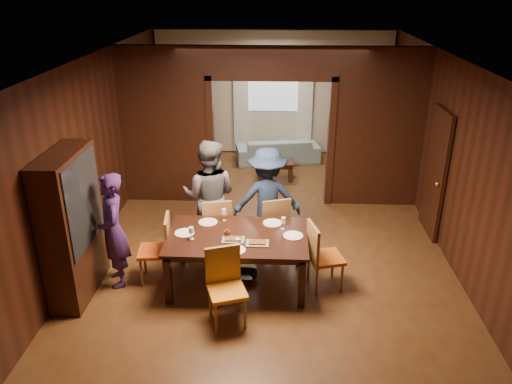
{
  "coord_description": "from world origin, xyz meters",
  "views": [
    {
      "loc": [
        0.14,
        -7.16,
        4.0
      ],
      "look_at": [
        -0.18,
        -0.4,
        1.05
      ],
      "focal_mm": 35.0,
      "sensor_mm": 36.0,
      "label": 1
    }
  ],
  "objects_px": {
    "chair_far_r": "(272,224)",
    "chair_near": "(227,289)",
    "coffee_table": "(275,169)",
    "hutch": "(72,226)",
    "person_purple": "(113,231)",
    "person_grey": "(210,196)",
    "sofa": "(278,150)",
    "chair_far_l": "(216,225)",
    "person_navy": "(267,199)",
    "chair_right": "(326,256)",
    "dining_table": "(238,260)",
    "chair_left": "(154,249)"
  },
  "relations": [
    {
      "from": "chair_far_r",
      "to": "chair_near",
      "type": "xyz_separation_m",
      "value": [
        -0.53,
        -1.77,
        0.0
      ]
    },
    {
      "from": "coffee_table",
      "to": "hutch",
      "type": "height_order",
      "value": "hutch"
    },
    {
      "from": "person_purple",
      "to": "person_grey",
      "type": "xyz_separation_m",
      "value": [
        1.18,
        1.03,
        0.08
      ]
    },
    {
      "from": "sofa",
      "to": "chair_far_l",
      "type": "relative_size",
      "value": 1.95
    },
    {
      "from": "person_grey",
      "to": "person_navy",
      "type": "height_order",
      "value": "person_grey"
    },
    {
      "from": "person_navy",
      "to": "chair_far_r",
      "type": "bearing_deg",
      "value": 108.07
    },
    {
      "from": "sofa",
      "to": "person_navy",
      "type": "bearing_deg",
      "value": 77.88
    },
    {
      "from": "sofa",
      "to": "chair_far_l",
      "type": "height_order",
      "value": "chair_far_l"
    },
    {
      "from": "chair_right",
      "to": "person_navy",
      "type": "bearing_deg",
      "value": 21.73
    },
    {
      "from": "dining_table",
      "to": "coffee_table",
      "type": "relative_size",
      "value": 2.37
    },
    {
      "from": "person_purple",
      "to": "chair_right",
      "type": "height_order",
      "value": "person_purple"
    },
    {
      "from": "chair_left",
      "to": "chair_far_l",
      "type": "height_order",
      "value": "same"
    },
    {
      "from": "person_purple",
      "to": "person_navy",
      "type": "distance_m",
      "value": 2.36
    },
    {
      "from": "chair_far_r",
      "to": "hutch",
      "type": "height_order",
      "value": "hutch"
    },
    {
      "from": "person_grey",
      "to": "coffee_table",
      "type": "distance_m",
      "value": 3.24
    },
    {
      "from": "person_grey",
      "to": "chair_right",
      "type": "distance_m",
      "value": 2.03
    },
    {
      "from": "person_navy",
      "to": "chair_far_r",
      "type": "height_order",
      "value": "person_navy"
    },
    {
      "from": "chair_right",
      "to": "chair_near",
      "type": "relative_size",
      "value": 1.0
    },
    {
      "from": "sofa",
      "to": "chair_near",
      "type": "height_order",
      "value": "chair_near"
    },
    {
      "from": "sofa",
      "to": "chair_near",
      "type": "distance_m",
      "value": 5.96
    },
    {
      "from": "sofa",
      "to": "chair_far_r",
      "type": "xyz_separation_m",
      "value": [
        -0.06,
        -4.16,
        0.21
      ]
    },
    {
      "from": "dining_table",
      "to": "chair_far_r",
      "type": "height_order",
      "value": "chair_far_r"
    },
    {
      "from": "chair_left",
      "to": "hutch",
      "type": "height_order",
      "value": "hutch"
    },
    {
      "from": "chair_far_r",
      "to": "chair_near",
      "type": "distance_m",
      "value": 1.84
    },
    {
      "from": "chair_far_l",
      "to": "chair_left",
      "type": "bearing_deg",
      "value": 30.31
    },
    {
      "from": "chair_left",
      "to": "chair_far_r",
      "type": "xyz_separation_m",
      "value": [
        1.64,
        0.85,
        0.0
      ]
    },
    {
      "from": "chair_right",
      "to": "chair_near",
      "type": "xyz_separation_m",
      "value": [
        -1.27,
        -0.84,
        0.0
      ]
    },
    {
      "from": "sofa",
      "to": "hutch",
      "type": "relative_size",
      "value": 0.95
    },
    {
      "from": "person_navy",
      "to": "hutch",
      "type": "distance_m",
      "value": 2.87
    },
    {
      "from": "chair_right",
      "to": "person_grey",
      "type": "bearing_deg",
      "value": 44.64
    },
    {
      "from": "hutch",
      "to": "chair_far_l",
      "type": "bearing_deg",
      "value": 32.06
    },
    {
      "from": "dining_table",
      "to": "person_grey",
      "type": "bearing_deg",
      "value": 117.17
    },
    {
      "from": "chair_near",
      "to": "dining_table",
      "type": "bearing_deg",
      "value": 67.24
    },
    {
      "from": "person_purple",
      "to": "dining_table",
      "type": "bearing_deg",
      "value": 68.79
    },
    {
      "from": "sofa",
      "to": "chair_far_r",
      "type": "height_order",
      "value": "chair_far_r"
    },
    {
      "from": "coffee_table",
      "to": "dining_table",
      "type": "bearing_deg",
      "value": -96.92
    },
    {
      "from": "person_purple",
      "to": "person_grey",
      "type": "bearing_deg",
      "value": 108.19
    },
    {
      "from": "person_navy",
      "to": "chair_far_l",
      "type": "relative_size",
      "value": 1.69
    },
    {
      "from": "person_grey",
      "to": "hutch",
      "type": "distance_m",
      "value": 2.07
    },
    {
      "from": "hutch",
      "to": "chair_left",
      "type": "bearing_deg",
      "value": 19.23
    },
    {
      "from": "person_navy",
      "to": "chair_near",
      "type": "relative_size",
      "value": 1.69
    },
    {
      "from": "person_navy",
      "to": "chair_right",
      "type": "relative_size",
      "value": 1.69
    },
    {
      "from": "chair_right",
      "to": "chair_far_r",
      "type": "bearing_deg",
      "value": 23.75
    },
    {
      "from": "person_purple",
      "to": "chair_far_l",
      "type": "xyz_separation_m",
      "value": [
        1.29,
        0.86,
        -0.33
      ]
    },
    {
      "from": "chair_right",
      "to": "chair_far_l",
      "type": "distance_m",
      "value": 1.81
    },
    {
      "from": "sofa",
      "to": "chair_far_r",
      "type": "distance_m",
      "value": 4.17
    },
    {
      "from": "coffee_table",
      "to": "chair_far_r",
      "type": "bearing_deg",
      "value": -90.34
    },
    {
      "from": "chair_far_l",
      "to": "chair_far_r",
      "type": "xyz_separation_m",
      "value": [
        0.86,
        0.09,
        0.0
      ]
    },
    {
      "from": "chair_left",
      "to": "chair_far_l",
      "type": "distance_m",
      "value": 1.08
    },
    {
      "from": "person_grey",
      "to": "chair_near",
      "type": "relative_size",
      "value": 1.84
    }
  ]
}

